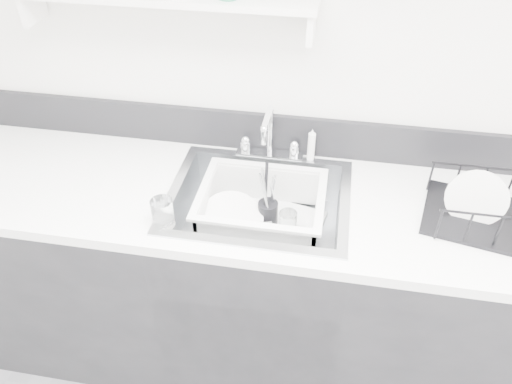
% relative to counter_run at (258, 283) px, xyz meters
% --- Properties ---
extents(room_shell, '(3.50, 3.00, 2.60)m').
position_rel_counter_run_xyz_m(room_shell, '(0.00, -0.80, 1.22)').
color(room_shell, silver).
rests_on(room_shell, ground).
extents(counter_run, '(3.20, 0.62, 0.92)m').
position_rel_counter_run_xyz_m(counter_run, '(0.00, 0.00, 0.00)').
color(counter_run, black).
rests_on(counter_run, ground).
extents(backsplash, '(3.20, 0.02, 0.16)m').
position_rel_counter_run_xyz_m(backsplash, '(0.00, 0.30, 0.54)').
color(backsplash, black).
rests_on(backsplash, counter_run).
extents(sink, '(0.64, 0.52, 0.20)m').
position_rel_counter_run_xyz_m(sink, '(0.00, 0.00, 0.37)').
color(sink, silver).
rests_on(sink, counter_run).
extents(faucet, '(0.26, 0.18, 0.23)m').
position_rel_counter_run_xyz_m(faucet, '(0.00, 0.25, 0.52)').
color(faucet, silver).
rests_on(faucet, counter_run).
extents(side_sprayer, '(0.03, 0.03, 0.14)m').
position_rel_counter_run_xyz_m(side_sprayer, '(0.16, 0.25, 0.53)').
color(side_sprayer, silver).
rests_on(side_sprayer, counter_run).
extents(wash_tub, '(0.52, 0.46, 0.18)m').
position_rel_counter_run_xyz_m(wash_tub, '(0.01, 0.02, 0.38)').
color(wash_tub, silver).
rests_on(wash_tub, sink).
extents(plate_stack, '(0.28, 0.27, 0.11)m').
position_rel_counter_run_xyz_m(plate_stack, '(-0.08, -0.03, 0.34)').
color(plate_stack, white).
rests_on(plate_stack, wash_tub).
extents(utensil_cup, '(0.07, 0.07, 0.25)m').
position_rel_counter_run_xyz_m(utensil_cup, '(0.03, 0.04, 0.36)').
color(utensil_cup, black).
rests_on(utensil_cup, wash_tub).
extents(ladle, '(0.21, 0.27, 0.07)m').
position_rel_counter_run_xyz_m(ladle, '(-0.08, -0.03, 0.34)').
color(ladle, silver).
rests_on(ladle, wash_tub).
extents(tumbler_in_tub, '(0.08, 0.08, 0.09)m').
position_rel_counter_run_xyz_m(tumbler_in_tub, '(0.11, -0.00, 0.35)').
color(tumbler_in_tub, white).
rests_on(tumbler_in_tub, wash_tub).
extents(tumbler_counter, '(0.10, 0.10, 0.10)m').
position_rel_counter_run_xyz_m(tumbler_counter, '(-0.28, -0.20, 0.51)').
color(tumbler_counter, white).
rests_on(tumbler_counter, counter_run).
extents(dish_rack, '(0.45, 0.37, 0.14)m').
position_rel_counter_run_xyz_m(dish_rack, '(0.76, 0.01, 0.53)').
color(dish_rack, black).
rests_on(dish_rack, counter_run).
extents(bowl_small, '(0.12, 0.12, 0.04)m').
position_rel_counter_run_xyz_m(bowl_small, '(0.08, -0.09, 0.33)').
color(bowl_small, white).
rests_on(bowl_small, wash_tub).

